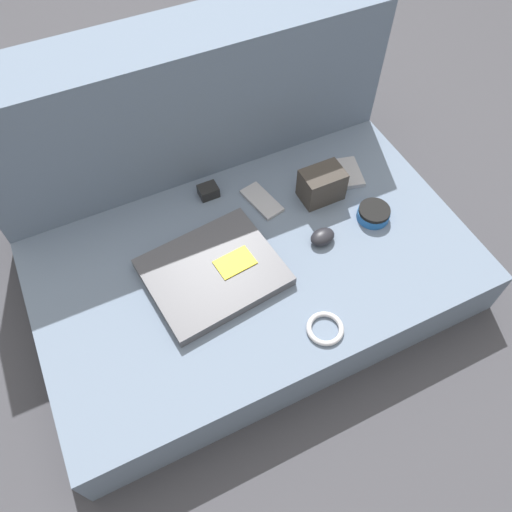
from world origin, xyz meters
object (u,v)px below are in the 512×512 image
(speaker_puck, at_px, (374,213))
(camera_pouch, at_px, (322,185))
(phone_silver, at_px, (262,201))
(phone_black, at_px, (350,173))
(computer_mouse, at_px, (322,237))
(charger_brick, at_px, (208,191))
(laptop, at_px, (213,272))

(speaker_puck, height_order, camera_pouch, camera_pouch)
(speaker_puck, distance_m, camera_pouch, 0.15)
(phone_silver, distance_m, phone_black, 0.26)
(computer_mouse, bearing_deg, speaker_puck, -5.27)
(phone_black, bearing_deg, camera_pouch, -148.91)
(camera_pouch, bearing_deg, phone_black, 16.40)
(phone_black, height_order, camera_pouch, camera_pouch)
(charger_brick, bearing_deg, phone_silver, -35.74)
(laptop, xyz_separation_m, charger_brick, (0.09, 0.24, 0.00))
(speaker_puck, distance_m, phone_black, 0.16)
(speaker_puck, relative_size, phone_silver, 0.64)
(speaker_puck, relative_size, camera_pouch, 0.77)
(speaker_puck, bearing_deg, computer_mouse, -177.11)
(phone_black, distance_m, charger_brick, 0.39)
(phone_black, relative_size, charger_brick, 2.32)
(laptop, distance_m, camera_pouch, 0.37)
(phone_black, bearing_deg, speaker_puck, -85.63)
(computer_mouse, relative_size, speaker_puck, 0.85)
(charger_brick, bearing_deg, phone_black, -14.56)
(computer_mouse, xyz_separation_m, speaker_puck, (0.16, 0.01, 0.00))
(computer_mouse, relative_size, phone_silver, 0.54)
(computer_mouse, bearing_deg, phone_black, 33.61)
(speaker_puck, xyz_separation_m, phone_black, (0.03, 0.16, -0.01))
(laptop, distance_m, computer_mouse, 0.28)
(phone_black, relative_size, camera_pouch, 1.07)
(speaker_puck, distance_m, phone_silver, 0.29)
(phone_silver, relative_size, charger_brick, 2.60)
(laptop, bearing_deg, computer_mouse, -11.32)
(phone_black, bearing_deg, charger_brick, -179.86)
(laptop, xyz_separation_m, speaker_puck, (0.44, -0.02, 0.00))
(speaker_puck, relative_size, charger_brick, 1.66)
(laptop, height_order, phone_black, laptop)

